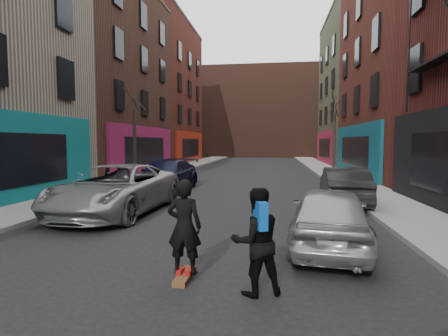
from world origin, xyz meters
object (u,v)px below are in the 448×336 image
(parked_left_end, at_px, (166,175))
(pedestrian, at_px, (256,241))
(parked_left_far, at_px, (117,189))
(tree_left_far, at_px, (134,125))
(skateboard, at_px, (185,276))
(parked_right_far, at_px, (329,216))
(skateboarder, at_px, (184,227))
(parked_right_end, at_px, (344,186))
(tree_right_far, at_px, (334,125))

(parked_left_end, bearing_deg, pedestrian, -62.41)
(parked_left_far, relative_size, pedestrian, 3.50)
(tree_left_far, bearing_deg, parked_left_end, -49.22)
(skateboard, distance_m, pedestrian, 1.54)
(parked_right_far, xyz_separation_m, skateboarder, (-2.75, -2.26, 0.22))
(parked_right_far, relative_size, parked_right_end, 0.97)
(parked_left_far, relative_size, parked_right_end, 1.36)
(parked_left_end, bearing_deg, parked_right_end, -14.81)
(tree_left_far, relative_size, pedestrian, 3.89)
(parked_right_end, relative_size, pedestrian, 2.57)
(skateboard, relative_size, skateboarder, 0.49)
(tree_right_far, relative_size, skateboard, 8.50)
(tree_right_far, height_order, skateboarder, tree_right_far)
(tree_right_far, height_order, parked_left_end, tree_right_far)
(tree_left_far, xyz_separation_m, skateboarder, (6.65, -14.01, -2.46))
(tree_right_far, distance_m, parked_right_far, 18.21)
(parked_right_far, bearing_deg, tree_left_far, -44.02)
(tree_left_far, relative_size, skateboarder, 3.96)
(tree_left_far, relative_size, parked_left_end, 1.25)
(parked_left_end, bearing_deg, tree_left_far, 134.27)
(tree_right_far, height_order, parked_right_far, tree_right_far)
(skateboard, bearing_deg, parked_left_end, 110.07)
(tree_right_far, bearing_deg, skateboard, -106.05)
(tree_left_far, relative_size, parked_left_far, 1.11)
(parked_right_end, bearing_deg, skateboard, 65.88)
(tree_left_far, height_order, parked_left_far, tree_left_far)
(skateboarder, bearing_deg, tree_left_far, -63.64)
(pedestrian, bearing_deg, tree_left_far, -83.11)
(parked_left_end, relative_size, skateboard, 6.48)
(parked_left_far, bearing_deg, tree_right_far, 60.30)
(tree_right_far, height_order, parked_left_far, tree_right_far)
(parked_left_far, relative_size, parked_left_end, 1.13)
(tree_left_far, bearing_deg, parked_right_far, -51.32)
(tree_left_far, relative_size, skateboard, 8.12)
(parked_left_far, height_order, skateboarder, skateboarder)
(parked_left_far, height_order, parked_left_end, parked_left_far)
(parked_left_end, distance_m, parked_right_far, 10.45)
(parked_right_end, bearing_deg, parked_right_far, 79.64)
(tree_left_far, bearing_deg, skateboard, -64.61)
(tree_left_far, bearing_deg, pedestrian, -61.30)
(parked_left_far, xyz_separation_m, skateboarder, (3.65, -5.15, 0.11))
(tree_right_far, relative_size, skateboarder, 4.15)
(tree_left_far, bearing_deg, tree_right_far, 25.82)
(tree_left_far, relative_size, parked_right_end, 1.52)
(tree_right_far, bearing_deg, parked_left_end, -134.76)
(skateboard, relative_size, pedestrian, 0.48)
(parked_right_far, relative_size, skateboarder, 2.52)
(skateboarder, relative_size, pedestrian, 0.98)
(parked_right_end, height_order, skateboarder, skateboarder)
(parked_right_far, relative_size, pedestrian, 2.48)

